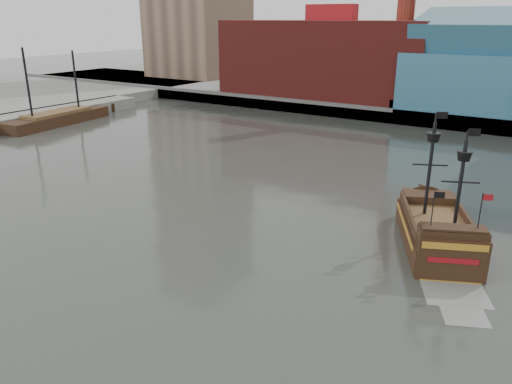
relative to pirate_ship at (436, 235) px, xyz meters
The scene contains 6 objects.
ground 21.04m from the pirate_ship, 131.85° to the right, with size 400.00×400.00×0.00m, color #2C2F29.
promenade_far 77.63m from the pirate_ship, 100.40° to the left, with size 220.00×60.00×2.00m, color slate.
seawall 48.90m from the pirate_ship, 106.66° to the left, with size 220.00×1.00×2.60m, color #4C4C49.
pier 73.43m from the pirate_ship, 168.73° to the left, with size 6.00×40.00×2.00m, color slate.
pirate_ship is the anchor object (origin of this frame).
docked_vessel 69.06m from the pirate_ship, 167.84° to the left, with size 6.62×20.57×13.74m.
Camera 1 is at (21.68, -23.09, 17.58)m, focal length 35.00 mm.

